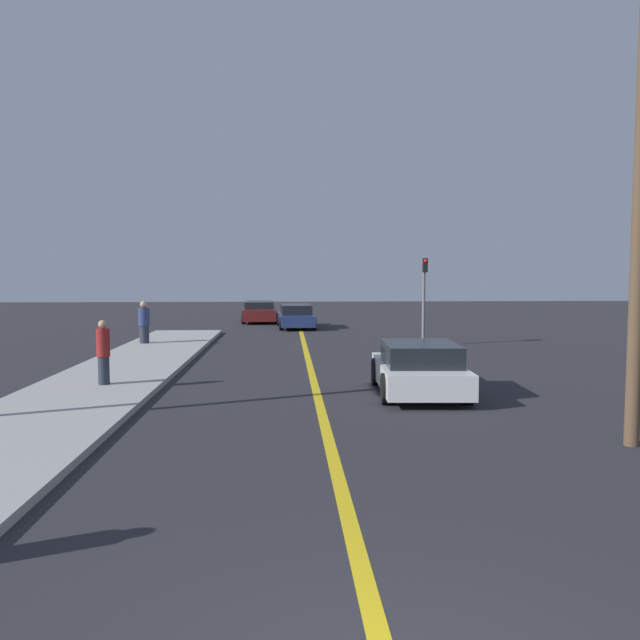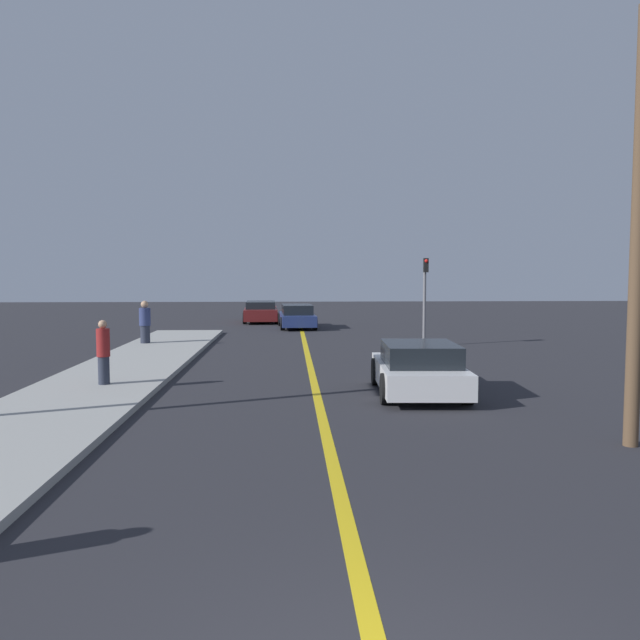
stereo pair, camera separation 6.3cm
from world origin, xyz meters
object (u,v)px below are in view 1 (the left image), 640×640
(car_far_distant, at_px, (260,312))
(pedestrian_far_standing, at_px, (144,322))
(traffic_light, at_px, (424,292))
(car_ahead_center, at_px, (296,316))
(utility_pole, at_px, (639,231))
(car_near_right_lane, at_px, (419,369))
(pedestrian_mid_group, at_px, (103,352))

(car_far_distant, bearing_deg, pedestrian_far_standing, -110.03)
(pedestrian_far_standing, height_order, traffic_light, traffic_light)
(car_ahead_center, bearing_deg, utility_pole, -80.02)
(car_far_distant, xyz_separation_m, pedestrian_far_standing, (-3.99, -12.26, 0.35))
(car_far_distant, distance_m, utility_pole, 28.13)
(car_ahead_center, height_order, traffic_light, traffic_light)
(car_near_right_lane, xyz_separation_m, pedestrian_far_standing, (-8.71, 10.15, 0.35))
(utility_pole, bearing_deg, pedestrian_mid_group, 151.62)
(traffic_light, bearing_deg, pedestrian_far_standing, 177.30)
(car_ahead_center, distance_m, car_far_distant, 4.65)
(car_ahead_center, distance_m, pedestrian_far_standing, 10.13)
(car_near_right_lane, xyz_separation_m, pedestrian_mid_group, (-7.64, 0.96, 0.33))
(car_ahead_center, relative_size, traffic_light, 1.30)
(car_ahead_center, bearing_deg, pedestrian_mid_group, -109.09)
(pedestrian_mid_group, xyz_separation_m, pedestrian_far_standing, (-1.07, 9.19, 0.02))
(car_ahead_center, height_order, utility_pole, utility_pole)
(car_ahead_center, bearing_deg, pedestrian_far_standing, -129.83)
(car_far_distant, bearing_deg, pedestrian_mid_group, -99.75)
(car_near_right_lane, bearing_deg, pedestrian_far_standing, 133.66)
(car_ahead_center, distance_m, pedestrian_mid_group, 18.01)
(traffic_light, bearing_deg, car_near_right_lane, -103.15)
(pedestrian_mid_group, xyz_separation_m, utility_pole, (10.25, -5.54, 2.63))
(car_ahead_center, bearing_deg, car_far_distant, 113.69)
(traffic_light, height_order, utility_pole, utility_pole)
(car_far_distant, xyz_separation_m, traffic_light, (6.98, -12.78, 1.55))
(pedestrian_far_standing, xyz_separation_m, traffic_light, (10.96, -0.52, 1.21))
(pedestrian_mid_group, relative_size, traffic_light, 0.46)
(utility_pole, bearing_deg, car_near_right_lane, 119.67)
(pedestrian_far_standing, bearing_deg, car_near_right_lane, -49.35)
(car_ahead_center, relative_size, pedestrian_mid_group, 2.83)
(car_near_right_lane, relative_size, car_far_distant, 0.84)
(pedestrian_far_standing, bearing_deg, traffic_light, -2.70)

